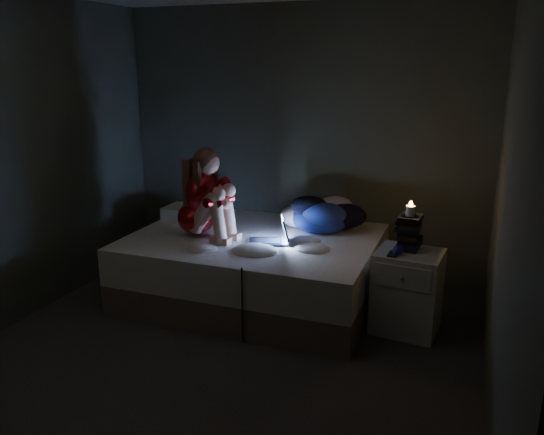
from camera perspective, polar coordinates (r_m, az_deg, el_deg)
The scene contains 14 objects.
floor at distance 4.08m, azimuth -5.77°, elevation -14.60°, with size 3.60×3.80×0.02m, color black.
wall_back at distance 5.35m, azimuth 2.94°, elevation 7.69°, with size 3.60×0.02×2.60m, color #3A3C38.
wall_left at distance 4.70m, azimuth -26.56°, elevation 4.94°, with size 0.02×3.80×2.60m, color #3A3C38.
wall_right at distance 3.24m, azimuth 23.65°, elevation 1.09°, with size 0.02×3.80×2.60m, color #3A3C38.
bed at distance 4.92m, azimuth -1.87°, elevation -5.19°, with size 2.12×1.59×0.58m, color #BCB5A6, non-canonical shape.
pillow at distance 5.37m, azimuth -8.67°, elevation 0.44°, with size 0.45×0.32×0.13m, color silver.
woman at distance 4.77m, azimuth -8.00°, elevation 2.69°, with size 0.49×0.32×0.80m, color maroon, non-canonical shape.
laptop at distance 4.60m, azimuth -0.37°, elevation -1.28°, with size 0.33×0.24×0.24m, color black, non-canonical shape.
clothes_pile at distance 4.95m, azimuth 5.01°, elevation 0.51°, with size 0.56×0.45×0.34m, color navy, non-canonical shape.
nightstand at distance 4.45m, azimuth 13.94°, elevation -7.49°, with size 0.49×0.44×0.65m, color silver.
book_stack at distance 4.35m, azimuth 14.10°, elevation -1.60°, with size 0.19×0.25×0.26m, color black, non-canonical shape.
candle at distance 4.30m, azimuth 14.25°, elevation 0.59°, with size 0.07×0.07×0.08m, color beige.
phone at distance 4.23m, azimuth 12.68°, elevation -3.79°, with size 0.07×0.14×0.01m, color black.
blue_orb at distance 4.21m, azimuth 13.16°, elevation -3.39°, with size 0.08×0.08×0.08m, color navy.
Camera 1 is at (1.60, -3.14, 2.04)m, focal length 36.04 mm.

